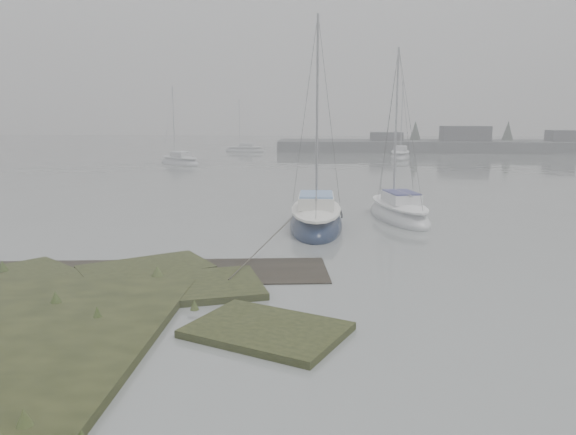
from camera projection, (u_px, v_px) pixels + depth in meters
The scene contains 7 objects.
ground at pixel (299, 179), 43.17m from camera, with size 160.00×160.00×0.00m, color slate.
far_shoreline at pixel (516, 145), 72.67m from camera, with size 60.00×8.00×4.15m.
sailboat_main at pixel (316, 220), 25.36m from camera, with size 2.42×7.20×10.14m.
sailboat_white at pixel (399, 213), 27.33m from camera, with size 3.37×6.54×8.81m.
sailboat_far_a at pixel (179, 162), 55.42m from camera, with size 5.60×5.25×8.17m.
sailboat_far_b at pixel (400, 156), 62.19m from camera, with size 3.12×6.69×9.08m.
sailboat_far_c at pixel (245, 150), 72.48m from camera, with size 5.28×2.19×7.26m.
Camera 1 is at (1.76, -12.94, 5.16)m, focal length 35.00 mm.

